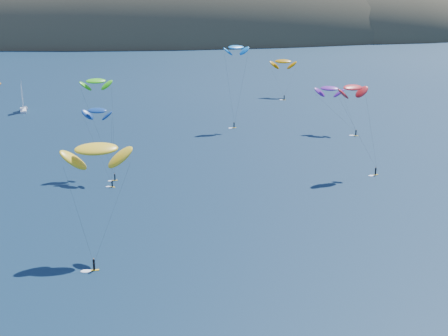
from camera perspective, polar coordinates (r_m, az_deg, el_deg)
name	(u,v)px	position (r m, az deg, el deg)	size (l,w,h in m)	color
island	(191,46)	(611.02, -3.02, 11.11)	(730.00, 300.00, 210.00)	#3D3526
sailboat	(23,109)	(245.06, -17.88, 5.16)	(9.68, 8.32, 11.83)	white
kitesurfer_2	(96,149)	(109.52, -11.59, 1.71)	(11.83, 12.94, 21.52)	yellow
kitesurfer_3	(96,81)	(158.63, -11.63, 7.78)	(8.22, 13.61, 24.70)	yellow
kitesurfer_4	(236,47)	(205.54, 1.13, 10.96)	(9.09, 6.43, 28.34)	yellow
kitesurfer_6	(329,89)	(201.68, 9.62, 7.17)	(12.34, 12.08, 16.36)	yellow
kitesurfer_9	(353,88)	(156.76, 11.71, 7.20)	(10.98, 8.48, 23.73)	yellow
kitesurfer_10	(97,111)	(153.35, -11.53, 5.16)	(8.23, 13.20, 18.51)	yellow
kitesurfer_11	(283,61)	(266.73, 5.43, 9.68)	(11.57, 14.63, 17.50)	yellow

